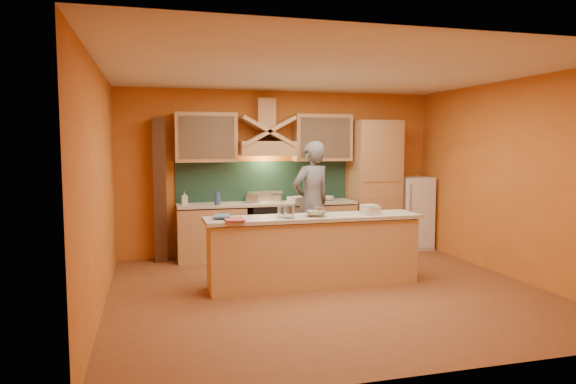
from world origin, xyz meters
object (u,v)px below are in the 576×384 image
object	(u,v)px
stove	(268,230)
person	(312,202)
fridge	(412,213)
kitchen_scale	(319,212)
mixing_bowl	(316,214)

from	to	relation	value
stove	person	xyz separation A→B (m)	(0.60, -0.53, 0.52)
stove	fridge	world-z (taller)	fridge
stove	fridge	xyz separation A→B (m)	(2.70, 0.00, 0.20)
fridge	person	bearing A→B (deg)	-165.77
person	fridge	bearing A→B (deg)	173.71
stove	person	bearing A→B (deg)	-41.40
fridge	person	xyz separation A→B (m)	(-2.10, -0.53, 0.32)
kitchen_scale	mixing_bowl	size ratio (longest dim) A/B	0.37
kitchen_scale	mixing_bowl	distance (m)	0.08
stove	mixing_bowl	world-z (taller)	mixing_bowl
person	mixing_bowl	world-z (taller)	person
kitchen_scale	mixing_bowl	world-z (taller)	kitchen_scale
fridge	person	world-z (taller)	person
fridge	kitchen_scale	xyz separation A→B (m)	(-2.43, -1.91, 0.34)
fridge	mixing_bowl	world-z (taller)	fridge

